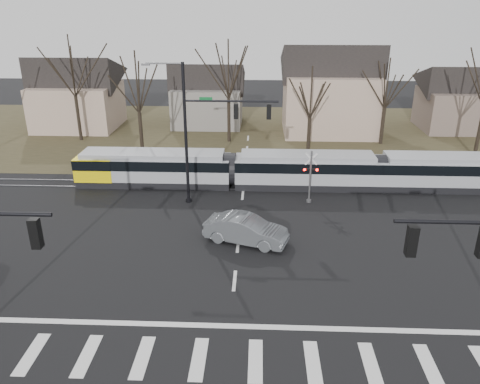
{
  "coord_description": "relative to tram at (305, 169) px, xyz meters",
  "views": [
    {
      "loc": [
        1.2,
        -19.47,
        14.08
      ],
      "look_at": [
        0.0,
        9.0,
        2.3
      ],
      "focal_mm": 35.0,
      "sensor_mm": 36.0,
      "label": 1
    }
  ],
  "objects": [
    {
      "name": "house_a",
      "position": [
        -24.89,
        18.0,
        2.95
      ],
      "size": [
        9.72,
        8.64,
        8.6
      ],
      "color": "tan",
      "rests_on": "ground"
    },
    {
      "name": "tram",
      "position": [
        0.0,
        0.0,
        0.0
      ],
      "size": [
        36.61,
        2.72,
        2.78
      ],
      "color": "gray",
      "rests_on": "ground"
    },
    {
      "name": "house_b",
      "position": [
        -9.89,
        20.0,
        2.46
      ],
      "size": [
        8.64,
        7.56,
        7.65
      ],
      "color": "slate",
      "rests_on": "ground"
    },
    {
      "name": "house_d",
      "position": [
        19.11,
        19.0,
        2.46
      ],
      "size": [
        8.64,
        7.56,
        7.65
      ],
      "color": "#69574D",
      "rests_on": "ground"
    },
    {
      "name": "crosswalk",
      "position": [
        -4.89,
        -20.0,
        -1.51
      ],
      "size": [
        27.0,
        2.6,
        0.01
      ],
      "color": "silver",
      "rests_on": "ground"
    },
    {
      "name": "rail_crossing_signal",
      "position": [
        0.11,
        -3.21,
        0.37
      ],
      "size": [
        1.08,
        0.36,
        4.0
      ],
      "color": "#59595B",
      "rests_on": "ground"
    },
    {
      "name": "sedan",
      "position": [
        -4.41,
        -9.6,
        -0.66
      ],
      "size": [
        4.91,
        6.28,
        1.71
      ],
      "primitive_type": "imported",
      "rotation": [
        0.0,
        0.0,
        1.25
      ],
      "color": "#575A5F",
      "rests_on": "ground"
    },
    {
      "name": "tree_row",
      "position": [
        -2.89,
        10.0,
        3.49
      ],
      "size": [
        59.2,
        7.2,
        10.0
      ],
      "color": "black",
      "rests_on": "ground"
    },
    {
      "name": "house_c",
      "position": [
        4.11,
        17.0,
        3.72
      ],
      "size": [
        10.8,
        8.64,
        10.1
      ],
      "color": "tan",
      "rests_on": "ground"
    },
    {
      "name": "stop_line",
      "position": [
        -4.89,
        -17.8,
        -1.51
      ],
      "size": [
        28.0,
        0.35,
        0.01
      ],
      "primitive_type": "cube",
      "color": "silver",
      "rests_on": "ground"
    },
    {
      "name": "lane_dashes",
      "position": [
        -4.89,
        -0.0,
        -1.51
      ],
      "size": [
        0.18,
        30.0,
        0.01
      ],
      "color": "silver",
      "rests_on": "ground"
    },
    {
      "name": "rail_pair",
      "position": [
        -4.89,
        -0.2,
        -1.48
      ],
      "size": [
        90.0,
        1.52,
        0.06
      ],
      "color": "#59595E",
      "rests_on": "ground"
    },
    {
      "name": "ground",
      "position": [
        -4.89,
        -16.0,
        -1.51
      ],
      "size": [
        140.0,
        140.0,
        0.0
      ],
      "primitive_type": "plane",
      "color": "black"
    },
    {
      "name": "signal_pole_far",
      "position": [
        -7.29,
        -3.5,
        4.19
      ],
      "size": [
        9.28,
        0.44,
        10.2
      ],
      "color": "black",
      "rests_on": "ground"
    },
    {
      "name": "grass_verge",
      "position": [
        -4.89,
        16.0,
        -1.51
      ],
      "size": [
        140.0,
        28.0,
        0.01
      ],
      "primitive_type": "cube",
      "color": "#38331E",
      "rests_on": "ground"
    }
  ]
}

